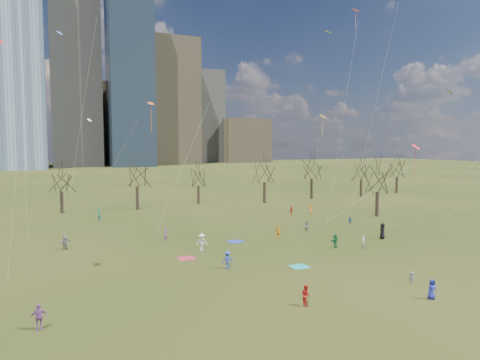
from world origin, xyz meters
name	(u,v)px	position (x,y,z in m)	size (l,w,h in m)	color
ground	(292,264)	(0.00, 0.00, 0.00)	(500.00, 500.00, 0.00)	black
downtown_skyline	(86,93)	(-2.43, 210.64, 39.01)	(212.50, 78.00, 118.00)	slate
bare_tree_row	(181,174)	(-0.09, 37.22, 6.12)	(113.04, 29.80, 9.50)	black
blanket_teal	(299,267)	(0.21, -1.02, 0.01)	(1.60, 1.50, 0.03)	teal
blanket_navy	(236,242)	(-1.13, 10.70, 0.01)	(1.60, 1.50, 0.03)	#252CAF
blanket_crimson	(186,258)	(-8.43, 5.88, 0.01)	(1.60, 1.50, 0.03)	#AF233A
person_0	(432,289)	(4.61, -11.95, 0.73)	(0.72, 0.47, 1.47)	navy
person_1	(364,243)	(9.72, 1.59, 0.78)	(0.57, 0.37, 1.56)	silver
person_2	(306,295)	(-4.39, -9.37, 0.74)	(0.72, 0.56, 1.48)	red
person_3	(412,277)	(6.03, -8.67, 0.47)	(0.61, 0.35, 0.95)	slate
person_4	(279,232)	(4.08, 9.94, 0.81)	(0.95, 0.39, 1.62)	orange
person_5	(335,241)	(7.56, 3.62, 0.76)	(1.40, 0.45, 1.51)	#17693B
person_6	(382,231)	(15.34, 4.98, 0.95)	(0.93, 0.60, 1.90)	black
person_7	(165,234)	(-8.41, 14.47, 0.78)	(0.57, 0.37, 1.56)	#924B96
person_8	(350,221)	(17.57, 13.80, 0.57)	(0.55, 0.43, 1.14)	#224D94
person_9	(202,242)	(-6.02, 8.31, 0.90)	(1.16, 0.67, 1.80)	white
person_10	(291,211)	(14.27, 24.28, 0.75)	(0.88, 0.37, 1.51)	red
person_11	(65,242)	(-19.22, 14.45, 0.81)	(1.50, 0.48, 1.62)	slate
person_12	(311,209)	(17.97, 24.30, 0.70)	(0.68, 0.44, 1.40)	orange
person_13	(99,215)	(-14.15, 30.87, 0.88)	(0.64, 0.42, 1.76)	#1B7C6C
person_14	(307,226)	(9.31, 11.91, 0.75)	(0.73, 0.57, 1.50)	slate
person_15	(227,260)	(-6.03, 1.11, 0.80)	(1.04, 0.60, 1.60)	#263FA5
person_16	(39,317)	(-21.23, -6.26, 0.81)	(0.95, 0.40, 1.62)	#8C4C99
kites_airborne	(270,134)	(3.56, 11.31, 12.46)	(54.05, 42.71, 30.72)	orange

